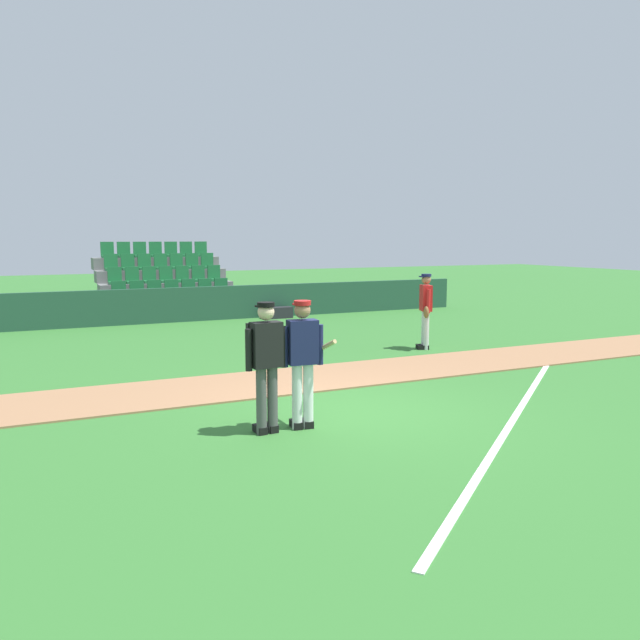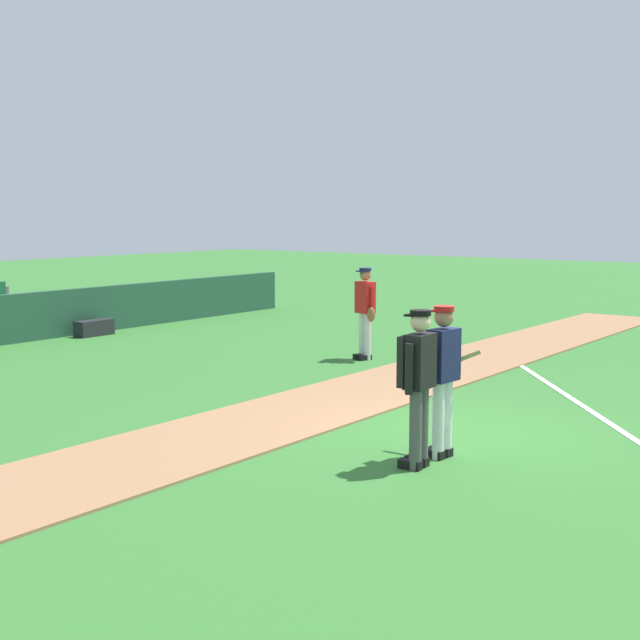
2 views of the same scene
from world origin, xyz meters
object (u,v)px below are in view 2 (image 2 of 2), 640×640
(batter_navy_jersey, at_px, (443,375))
(umpire_home_plate, at_px, (418,379))
(equipment_bag, at_px, (94,328))
(runner_red_jersey, at_px, (365,310))

(batter_navy_jersey, xyz_separation_m, umpire_home_plate, (-0.52, 0.02, 0.03))
(umpire_home_plate, distance_m, equipment_bag, 12.12)
(batter_navy_jersey, relative_size, runner_red_jersey, 1.00)
(runner_red_jersey, bearing_deg, equipment_bag, 98.65)
(batter_navy_jersey, distance_m, equipment_bag, 11.96)
(runner_red_jersey, bearing_deg, batter_navy_jersey, -138.64)
(umpire_home_plate, height_order, runner_red_jersey, same)
(batter_navy_jersey, height_order, equipment_bag, batter_navy_jersey)
(umpire_home_plate, relative_size, runner_red_jersey, 1.00)
(batter_navy_jersey, relative_size, equipment_bag, 1.96)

